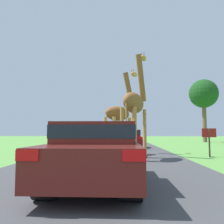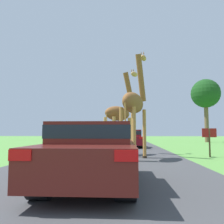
# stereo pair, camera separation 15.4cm
# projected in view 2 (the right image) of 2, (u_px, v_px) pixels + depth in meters

# --- Properties ---
(road) EXTENTS (7.08, 120.00, 0.00)m
(road) POSITION_uv_depth(u_px,v_px,m) (120.00, 142.00, 29.36)
(road) COLOR #424244
(road) RESTS_ON ground
(giraffe_near_road) EXTENTS (2.11, 2.38, 5.02)m
(giraffe_near_road) POSITION_uv_depth(u_px,v_px,m) (120.00, 114.00, 13.08)
(giraffe_near_road) COLOR tan
(giraffe_near_road) RESTS_ON ground
(giraffe_companion) EXTENTS (1.52, 2.84, 5.44)m
(giraffe_companion) POSITION_uv_depth(u_px,v_px,m) (134.00, 103.00, 10.99)
(giraffe_companion) COLOR #B77F3D
(giraffe_companion) RESTS_ON ground
(car_lead_maroon) EXTENTS (1.91, 4.17, 1.42)m
(car_lead_maroon) POSITION_uv_depth(u_px,v_px,m) (93.00, 151.00, 5.50)
(car_lead_maroon) COLOR #561914
(car_lead_maroon) RESTS_ON ground
(car_queue_right) EXTENTS (1.77, 4.24, 1.49)m
(car_queue_right) POSITION_uv_depth(u_px,v_px,m) (78.00, 138.00, 16.83)
(car_queue_right) COLOR #144C28
(car_queue_right) RESTS_ON ground
(car_queue_left) EXTENTS (1.76, 3.96, 1.42)m
(car_queue_left) POSITION_uv_depth(u_px,v_px,m) (131.00, 138.00, 19.32)
(car_queue_left) COLOR maroon
(car_queue_left) RESTS_ON ground
(tree_left_edge) EXTENTS (3.62, 3.62, 7.95)m
(tree_left_edge) POSITION_uv_depth(u_px,v_px,m) (206.00, 94.00, 29.96)
(tree_left_edge) COLOR brown
(tree_left_edge) RESTS_ON ground
(sign_post) EXTENTS (0.70, 0.08, 1.41)m
(sign_post) POSITION_uv_depth(u_px,v_px,m) (209.00, 137.00, 11.69)
(sign_post) COLOR #4C3823
(sign_post) RESTS_ON ground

